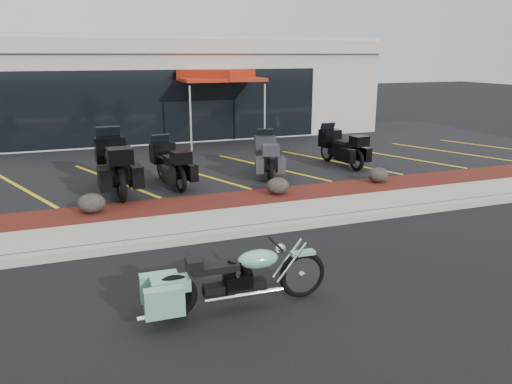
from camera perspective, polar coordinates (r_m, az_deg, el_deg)
name	(u,v)px	position (r m, az deg, el deg)	size (l,w,h in m)	color
ground	(273,251)	(8.78, 1.92, -6.70)	(90.00, 90.00, 0.00)	black
curb	(255,230)	(9.53, -0.14, -4.38)	(24.00, 0.25, 0.15)	gray
sidewalk	(243,219)	(10.16, -1.51, -3.13)	(24.00, 1.20, 0.15)	gray
mulch_bed	(225,203)	(11.24, -3.51, -1.28)	(24.00, 1.20, 0.16)	#350D0C
upper_lot	(176,158)	(16.34, -9.10, 3.82)	(26.00, 9.60, 0.15)	black
dealership_building	(144,86)	(22.24, -12.66, 11.70)	(18.00, 8.16, 4.00)	#9B968C
boulder_left	(91,203)	(10.78, -18.31, -1.23)	(0.57, 0.47, 0.40)	black
boulder_mid	(278,186)	(11.63, 2.48, 0.71)	(0.55, 0.46, 0.39)	black
boulder_right	(378,175)	(13.09, 13.78, 1.92)	(0.54, 0.45, 0.38)	black
hero_cruiser	(302,268)	(7.03, 5.31, -8.64)	(2.54, 0.64, 0.89)	#70AF9F
touring_black_front	(110,155)	(13.03, -16.37, 4.06)	(2.51, 0.96, 1.46)	black
touring_black_mid	(161,157)	(13.20, -10.78, 3.96)	(2.04, 0.78, 1.19)	black
touring_grey	(265,149)	(14.09, 1.03, 4.91)	(2.02, 0.77, 1.17)	#313237
touring_black_rear	(327,142)	(15.38, 8.17, 5.67)	(2.04, 0.78, 1.19)	black
traffic_cone	(170,151)	(16.04, -9.78, 4.60)	(0.31, 0.31, 0.41)	#FA3308
popup_canopy	(217,76)	(18.42, -4.48, 13.02)	(3.22, 3.22, 2.65)	silver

